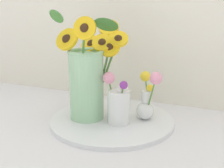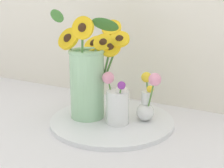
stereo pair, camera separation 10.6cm
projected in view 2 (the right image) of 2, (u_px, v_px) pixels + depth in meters
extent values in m
plane|color=silver|center=(99.00, 134.00, 1.00)|extent=(6.00, 6.00, 0.00)
cylinder|color=silver|center=(112.00, 121.00, 1.09)|extent=(0.43, 0.43, 0.02)
cylinder|color=#99CC9E|center=(87.00, 85.00, 1.08)|extent=(0.12, 0.12, 0.23)
torus|color=#99CC9E|center=(86.00, 52.00, 1.05)|extent=(0.12, 0.12, 0.01)
cylinder|color=#427533|center=(82.00, 65.00, 1.03)|extent=(0.06, 0.08, 0.24)
cylinder|color=yellow|center=(83.00, 28.00, 0.95)|extent=(0.09, 0.03, 0.09)
sphere|color=#382314|center=(83.00, 28.00, 0.95)|extent=(0.03, 0.03, 0.03)
cylinder|color=#427533|center=(94.00, 77.00, 1.11)|extent=(0.04, 0.08, 0.21)
cylinder|color=yellow|center=(94.00, 44.00, 1.12)|extent=(0.08, 0.07, 0.07)
sphere|color=#382314|center=(94.00, 44.00, 1.12)|extent=(0.03, 0.03, 0.03)
cylinder|color=#427533|center=(94.00, 75.00, 1.09)|extent=(0.06, 0.04, 0.22)
cylinder|color=yellow|center=(103.00, 43.00, 1.06)|extent=(0.08, 0.05, 0.07)
sphere|color=#382314|center=(103.00, 43.00, 1.06)|extent=(0.03, 0.03, 0.03)
cylinder|color=#427533|center=(76.00, 73.00, 1.06)|extent=(0.06, 0.01, 0.23)
cylinder|color=yellow|center=(69.00, 39.00, 1.05)|extent=(0.09, 0.06, 0.09)
sphere|color=#382314|center=(69.00, 39.00, 1.05)|extent=(0.03, 0.03, 0.03)
cylinder|color=#427533|center=(103.00, 79.00, 1.08)|extent=(0.05, 0.03, 0.22)
cylinder|color=yellow|center=(110.00, 47.00, 1.05)|extent=(0.08, 0.05, 0.07)
sphere|color=#382314|center=(110.00, 47.00, 1.05)|extent=(0.03, 0.03, 0.03)
cylinder|color=#427533|center=(106.00, 74.00, 1.07)|extent=(0.06, 0.08, 0.22)
cylinder|color=yellow|center=(120.00, 39.00, 1.06)|extent=(0.08, 0.06, 0.06)
sphere|color=#382314|center=(120.00, 39.00, 1.06)|extent=(0.03, 0.03, 0.03)
cylinder|color=#427533|center=(98.00, 67.00, 1.11)|extent=(0.07, 0.08, 0.26)
cylinder|color=yellow|center=(111.00, 28.00, 1.09)|extent=(0.08, 0.06, 0.07)
sphere|color=#382314|center=(111.00, 28.00, 1.09)|extent=(0.03, 0.03, 0.03)
ellipsoid|color=#38702D|center=(57.00, 16.00, 0.99)|extent=(0.09, 0.09, 0.05)
ellipsoid|color=#38702D|center=(106.00, 25.00, 0.98)|extent=(0.07, 0.13, 0.08)
cylinder|color=white|center=(118.00, 107.00, 1.04)|extent=(0.08, 0.08, 0.11)
cylinder|color=#568E42|center=(122.00, 104.00, 1.04)|extent=(0.01, 0.02, 0.10)
sphere|color=white|center=(121.00, 91.00, 1.02)|extent=(0.04, 0.04, 0.04)
cylinder|color=#568E42|center=(112.00, 95.00, 1.04)|extent=(0.03, 0.01, 0.12)
sphere|color=pink|center=(108.00, 78.00, 1.03)|extent=(0.04, 0.04, 0.04)
cylinder|color=#568E42|center=(118.00, 103.00, 1.02)|extent=(0.03, 0.01, 0.12)
sphere|color=purple|center=(121.00, 85.00, 0.99)|extent=(0.03, 0.03, 0.03)
sphere|color=white|center=(145.00, 112.00, 1.07)|extent=(0.06, 0.06, 0.06)
cylinder|color=white|center=(146.00, 98.00, 1.06)|extent=(0.03, 0.03, 0.04)
cylinder|color=#568E42|center=(151.00, 96.00, 1.03)|extent=(0.04, 0.03, 0.12)
sphere|color=pink|center=(155.00, 79.00, 0.99)|extent=(0.04, 0.04, 0.04)
cylinder|color=#568E42|center=(147.00, 100.00, 1.05)|extent=(0.02, 0.02, 0.08)
sphere|color=yellow|center=(150.00, 89.00, 1.05)|extent=(0.02, 0.02, 0.02)
cylinder|color=#568E42|center=(148.00, 94.00, 1.07)|extent=(0.03, 0.02, 0.11)
sphere|color=yellow|center=(146.00, 77.00, 1.07)|extent=(0.04, 0.04, 0.04)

